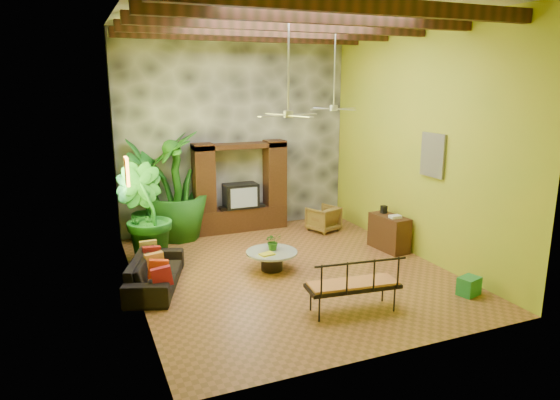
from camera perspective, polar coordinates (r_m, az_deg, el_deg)
name	(u,v)px	position (r m, az deg, el deg)	size (l,w,h in m)	color
ground	(289,271)	(10.33, 1.03, -8.06)	(7.00, 7.00, 0.00)	brown
ceiling	(290,12)	(9.69, 1.16, 20.65)	(6.00, 7.00, 0.02)	silver
back_wall	(235,133)	(12.96, -5.16, 7.69)	(6.00, 0.02, 5.00)	gold
left_wall	(129,158)	(8.94, -16.89, 4.61)	(0.02, 7.00, 5.00)	gold
right_wall	(417,142)	(11.23, 15.36, 6.39)	(0.02, 7.00, 5.00)	gold
stone_accent_wall	(236,133)	(12.90, -5.08, 7.66)	(5.98, 0.10, 4.98)	#3A3D43
ceiling_beams	(290,25)	(9.66, 1.16, 19.35)	(5.95, 5.36, 0.22)	#3E1E13
entertainment_center	(241,194)	(12.86, -4.53, 0.73)	(2.40, 0.55, 2.30)	#311A0D
ceiling_fan_front	(288,103)	(9.17, 0.97, 11.05)	(1.28, 1.28, 1.86)	#ACABB0
ceiling_fan_back	(334,99)	(11.40, 6.18, 11.44)	(1.28, 1.28, 1.86)	#ACABB0
wall_art_mask	(127,171)	(9.99, -17.10, 3.14)	(0.06, 0.32, 0.55)	gold
wall_art_painting	(433,155)	(10.76, 17.07, 4.92)	(0.06, 0.70, 0.90)	#265E8C
sofa	(155,272)	(9.73, -14.06, -7.96)	(2.06, 0.80, 0.60)	black
wicker_armchair	(323,219)	(12.94, 4.97, -2.13)	(0.69, 0.71, 0.64)	olive
tall_plant_a	(146,192)	(12.19, -15.06, 0.93)	(1.31, 0.89, 2.49)	#1B6623
tall_plant_b	(144,215)	(10.80, -15.27, -1.62)	(1.17, 0.95, 2.13)	#19611F
tall_plant_c	(176,186)	(12.31, -11.80, 1.59)	(1.48, 1.48, 2.64)	#1C5716
coffee_table	(272,258)	(10.27, -0.94, -6.64)	(1.05, 1.05, 0.40)	black
centerpiece_plant	(273,241)	(10.27, -0.79, -4.72)	(0.33, 0.29, 0.37)	#225717
yellow_tray	(267,254)	(10.02, -1.48, -6.20)	(0.28, 0.20, 0.03)	gold
iron_bench	(355,283)	(8.44, 8.61, -9.35)	(1.62, 0.75, 0.57)	black
side_console	(389,233)	(11.72, 12.36, -3.67)	(0.45, 1.00, 0.80)	#381F11
green_bin	(469,286)	(9.78, 20.78, -9.18)	(0.38, 0.29, 0.34)	#1F7526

